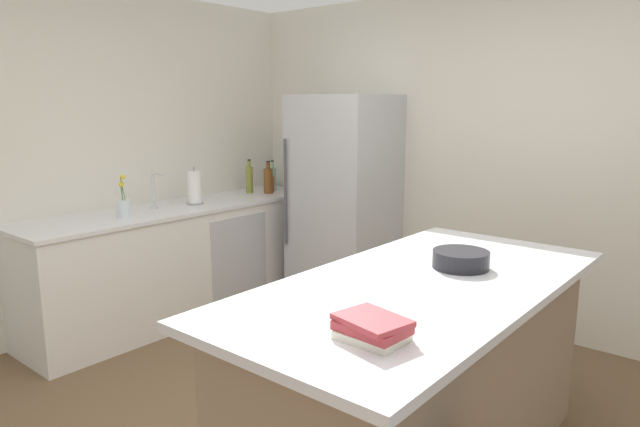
{
  "coord_description": "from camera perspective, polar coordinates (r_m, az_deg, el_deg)",
  "views": [
    {
      "loc": [
        1.69,
        -1.96,
        1.73
      ],
      "look_at": [
        -0.7,
        0.91,
        1.0
      ],
      "focal_mm": 31.76,
      "sensor_mm": 36.0,
      "label": 1
    }
  ],
  "objects": [
    {
      "name": "wall_rear",
      "position": [
        4.56,
        17.9,
        5.1
      ],
      "size": [
        6.0,
        0.1,
        2.6
      ],
      "primitive_type": "cube",
      "color": "silver",
      "rests_on": "ground_plane"
    },
    {
      "name": "wall_left",
      "position": [
        4.6,
        -24.85,
        4.67
      ],
      "size": [
        0.1,
        6.0,
        2.6
      ],
      "primitive_type": "cube",
      "color": "silver",
      "rests_on": "ground_plane"
    },
    {
      "name": "counter_run_left",
      "position": [
        4.83,
        -13.57,
        -4.54
      ],
      "size": [
        0.68,
        2.64,
        0.91
      ],
      "color": "silver",
      "rests_on": "ground_plane"
    },
    {
      "name": "kitchen_island",
      "position": [
        2.79,
        9.9,
        -15.79
      ],
      "size": [
        1.01,
        2.11,
        0.94
      ],
      "color": "#8E755B",
      "rests_on": "ground_plane"
    },
    {
      "name": "refrigerator",
      "position": [
        4.87,
        2.43,
        1.21
      ],
      "size": [
        0.77,
        0.73,
        1.8
      ],
      "color": "#B7BABF",
      "rests_on": "ground_plane"
    },
    {
      "name": "sink_faucet",
      "position": [
        4.63,
        -16.35,
        2.39
      ],
      "size": [
        0.15,
        0.05,
        0.3
      ],
      "color": "silver",
      "rests_on": "counter_run_left"
    },
    {
      "name": "flower_vase",
      "position": [
        4.35,
        -19.2,
        0.76
      ],
      "size": [
        0.09,
        0.09,
        0.31
      ],
      "color": "silver",
      "rests_on": "counter_run_left"
    },
    {
      "name": "paper_towel_roll",
      "position": [
        4.77,
        -12.55,
        2.52
      ],
      "size": [
        0.14,
        0.14,
        0.31
      ],
      "color": "gray",
      "rests_on": "counter_run_left"
    },
    {
      "name": "soda_bottle",
      "position": [
        5.46,
        -3.11,
        3.85
      ],
      "size": [
        0.07,
        0.07,
        0.35
      ],
      "color": "silver",
      "rests_on": "counter_run_left"
    },
    {
      "name": "gin_bottle",
      "position": [
        5.47,
        -4.81,
        3.56
      ],
      "size": [
        0.07,
        0.07,
        0.28
      ],
      "color": "#8CB79E",
      "rests_on": "counter_run_left"
    },
    {
      "name": "hot_sauce_bottle",
      "position": [
        5.36,
        -4.91,
        3.02
      ],
      "size": [
        0.05,
        0.05,
        0.19
      ],
      "color": "red",
      "rests_on": "counter_run_left"
    },
    {
      "name": "whiskey_bottle",
      "position": [
        5.25,
        -5.23,
        3.37
      ],
      "size": [
        0.09,
        0.09,
        0.3
      ],
      "color": "brown",
      "rests_on": "counter_run_left"
    },
    {
      "name": "olive_oil_bottle",
      "position": [
        5.28,
        -7.12,
        3.47
      ],
      "size": [
        0.06,
        0.06,
        0.31
      ],
      "color": "olive",
      "rests_on": "counter_run_left"
    },
    {
      "name": "cookbook_stack",
      "position": [
        1.96,
        5.27,
        -11.43
      ],
      "size": [
        0.27,
        0.22,
        0.08
      ],
      "color": "silver",
      "rests_on": "kitchen_island"
    },
    {
      "name": "mixing_bowl",
      "position": [
        2.85,
        14.0,
        -4.5
      ],
      "size": [
        0.27,
        0.27,
        0.09
      ],
      "color": "black",
      "rests_on": "kitchen_island"
    }
  ]
}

